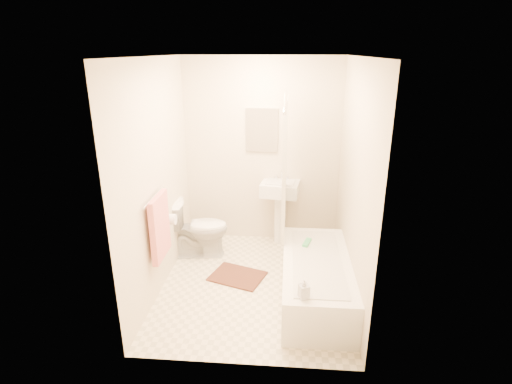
# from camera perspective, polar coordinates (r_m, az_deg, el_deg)

# --- Properties ---
(floor) EXTENTS (2.40, 2.40, 0.00)m
(floor) POSITION_cam_1_polar(r_m,az_deg,el_deg) (4.55, -0.26, -13.03)
(floor) COLOR beige
(floor) RESTS_ON ground
(ceiling) EXTENTS (2.40, 2.40, 0.00)m
(ceiling) POSITION_cam_1_polar(r_m,az_deg,el_deg) (3.83, -0.32, 18.80)
(ceiling) COLOR white
(ceiling) RESTS_ON ground
(wall_back) EXTENTS (2.00, 0.02, 2.40)m
(wall_back) POSITION_cam_1_polar(r_m,az_deg,el_deg) (5.18, 0.85, 5.62)
(wall_back) COLOR beige
(wall_back) RESTS_ON ground
(wall_left) EXTENTS (0.02, 2.40, 2.40)m
(wall_left) POSITION_cam_1_polar(r_m,az_deg,el_deg) (4.23, -13.91, 1.78)
(wall_left) COLOR beige
(wall_left) RESTS_ON ground
(wall_right) EXTENTS (0.02, 2.40, 2.40)m
(wall_right) POSITION_cam_1_polar(r_m,az_deg,el_deg) (4.07, 13.88, 1.09)
(wall_right) COLOR beige
(wall_right) RESTS_ON ground
(mirror) EXTENTS (0.40, 0.03, 0.55)m
(mirror) POSITION_cam_1_polar(r_m,az_deg,el_deg) (5.10, 0.86, 8.84)
(mirror) COLOR white
(mirror) RESTS_ON wall_back
(curtain_rod) EXTENTS (0.03, 1.70, 0.03)m
(curtain_rod) POSITION_cam_1_polar(r_m,az_deg,el_deg) (3.94, 4.28, 12.95)
(curtain_rod) COLOR silver
(curtain_rod) RESTS_ON wall_back
(shower_curtain) EXTENTS (0.04, 0.80, 1.55)m
(shower_curtain) POSITION_cam_1_polar(r_m,az_deg,el_deg) (4.49, 4.09, 3.61)
(shower_curtain) COLOR silver
(shower_curtain) RESTS_ON curtain_rod
(towel_bar) EXTENTS (0.02, 0.60, 0.02)m
(towel_bar) POSITION_cam_1_polar(r_m,az_deg,el_deg) (4.03, -14.34, -0.68)
(towel_bar) COLOR silver
(towel_bar) RESTS_ON wall_left
(towel) EXTENTS (0.06, 0.45, 0.66)m
(towel) POSITION_cam_1_polar(r_m,az_deg,el_deg) (4.14, -13.57, -4.85)
(towel) COLOR #CC7266
(towel) RESTS_ON towel_bar
(toilet_paper) EXTENTS (0.11, 0.12, 0.12)m
(toilet_paper) POSITION_cam_1_polar(r_m,az_deg,el_deg) (4.49, -12.08, -3.84)
(toilet_paper) COLOR white
(toilet_paper) RESTS_ON wall_left
(toilet) EXTENTS (0.77, 0.50, 0.71)m
(toilet) POSITION_cam_1_polar(r_m,az_deg,el_deg) (5.04, -8.19, -5.16)
(toilet) COLOR white
(toilet) RESTS_ON floor
(sink) EXTENTS (0.52, 0.44, 0.93)m
(sink) POSITION_cam_1_polar(r_m,az_deg,el_deg) (5.27, 3.43, -2.59)
(sink) COLOR white
(sink) RESTS_ON floor
(bathtub) EXTENTS (0.68, 1.56, 0.44)m
(bathtub) POSITION_cam_1_polar(r_m,az_deg,el_deg) (4.26, 8.56, -12.24)
(bathtub) COLOR white
(bathtub) RESTS_ON floor
(bath_mat) EXTENTS (0.69, 0.60, 0.02)m
(bath_mat) POSITION_cam_1_polar(r_m,az_deg,el_deg) (4.68, -2.68, -11.92)
(bath_mat) COLOR #54271E
(bath_mat) RESTS_ON floor
(soap_bottle) EXTENTS (0.11, 0.11, 0.18)m
(soap_bottle) POSITION_cam_1_polar(r_m,az_deg,el_deg) (3.53, 6.87, -13.55)
(soap_bottle) COLOR silver
(soap_bottle) RESTS_ON bathtub
(scrub_brush) EXTENTS (0.11, 0.20, 0.04)m
(scrub_brush) POSITION_cam_1_polar(r_m,az_deg,el_deg) (4.45, 7.28, -7.21)
(scrub_brush) COLOR #47C16E
(scrub_brush) RESTS_ON bathtub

